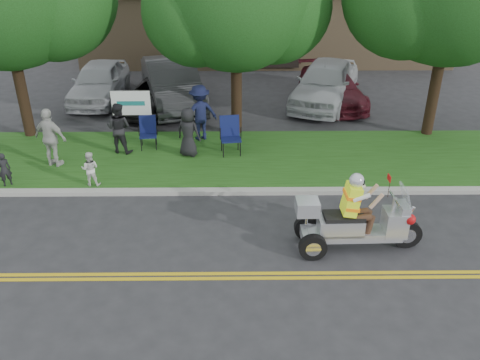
{
  "coord_description": "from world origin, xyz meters",
  "views": [
    {
      "loc": [
        0.46,
        -9.01,
        6.84
      ],
      "look_at": [
        0.57,
        2.0,
        0.97
      ],
      "focal_mm": 38.0,
      "sensor_mm": 36.0,
      "label": 1
    }
  ],
  "objects_px": {
    "parked_car_left": "(172,83)",
    "parked_car_right": "(332,88)",
    "trike_scooter": "(353,223)",
    "parked_car_far_right": "(325,83)",
    "lawn_chair_a": "(230,133)",
    "spectator_adult_right": "(51,138)",
    "parked_car_far_left": "(99,82)",
    "lawn_chair_b": "(148,130)",
    "parked_car_mid": "(158,94)",
    "spectator_adult_mid": "(119,128)"
  },
  "relations": [
    {
      "from": "spectator_adult_right",
      "to": "parked_car_far_left",
      "type": "bearing_deg",
      "value": -68.84
    },
    {
      "from": "trike_scooter",
      "to": "spectator_adult_right",
      "type": "relative_size",
      "value": 1.65
    },
    {
      "from": "lawn_chair_a",
      "to": "parked_car_right",
      "type": "relative_size",
      "value": 0.26
    },
    {
      "from": "lawn_chair_a",
      "to": "lawn_chair_b",
      "type": "relative_size",
      "value": 1.15
    },
    {
      "from": "parked_car_left",
      "to": "parked_car_mid",
      "type": "relative_size",
      "value": 1.21
    },
    {
      "from": "spectator_adult_mid",
      "to": "parked_car_left",
      "type": "bearing_deg",
      "value": -90.06
    },
    {
      "from": "lawn_chair_a",
      "to": "trike_scooter",
      "type": "bearing_deg",
      "value": -68.74
    },
    {
      "from": "lawn_chair_b",
      "to": "parked_car_right",
      "type": "height_order",
      "value": "parked_car_right"
    },
    {
      "from": "spectator_adult_right",
      "to": "parked_car_left",
      "type": "relative_size",
      "value": 0.33
    },
    {
      "from": "lawn_chair_a",
      "to": "spectator_adult_right",
      "type": "relative_size",
      "value": 0.65
    },
    {
      "from": "parked_car_right",
      "to": "lawn_chair_a",
      "type": "bearing_deg",
      "value": -139.87
    },
    {
      "from": "parked_car_left",
      "to": "parked_car_right",
      "type": "bearing_deg",
      "value": -14.15
    },
    {
      "from": "parked_car_far_right",
      "to": "parked_car_mid",
      "type": "bearing_deg",
      "value": -153.3
    },
    {
      "from": "parked_car_far_left",
      "to": "parked_car_mid",
      "type": "relative_size",
      "value": 1.02
    },
    {
      "from": "spectator_adult_mid",
      "to": "parked_car_left",
      "type": "xyz_separation_m",
      "value": [
        1.14,
        4.65,
        -0.03
      ]
    },
    {
      "from": "lawn_chair_a",
      "to": "parked_car_far_left",
      "type": "xyz_separation_m",
      "value": [
        -5.3,
        5.32,
        0.01
      ]
    },
    {
      "from": "trike_scooter",
      "to": "parked_car_right",
      "type": "xyz_separation_m",
      "value": [
        1.22,
        9.85,
        -0.02
      ]
    },
    {
      "from": "parked_car_right",
      "to": "trike_scooter",
      "type": "bearing_deg",
      "value": -107.23
    },
    {
      "from": "trike_scooter",
      "to": "parked_car_mid",
      "type": "bearing_deg",
      "value": 119.82
    },
    {
      "from": "trike_scooter",
      "to": "parked_car_left",
      "type": "distance_m",
      "value": 10.97
    },
    {
      "from": "parked_car_mid",
      "to": "parked_car_left",
      "type": "bearing_deg",
      "value": 57.82
    },
    {
      "from": "trike_scooter",
      "to": "parked_car_far_left",
      "type": "bearing_deg",
      "value": 126.64
    },
    {
      "from": "parked_car_mid",
      "to": "parked_car_far_left",
      "type": "bearing_deg",
      "value": 168.9
    },
    {
      "from": "parked_car_left",
      "to": "spectator_adult_mid",
      "type": "bearing_deg",
      "value": -119.18
    },
    {
      "from": "spectator_adult_mid",
      "to": "parked_car_mid",
      "type": "relative_size",
      "value": 0.36
    },
    {
      "from": "trike_scooter",
      "to": "parked_car_right",
      "type": "relative_size",
      "value": 0.66
    },
    {
      "from": "parked_car_far_left",
      "to": "lawn_chair_b",
      "type": "bearing_deg",
      "value": -59.67
    },
    {
      "from": "lawn_chair_b",
      "to": "parked_car_right",
      "type": "distance_m",
      "value": 7.94
    },
    {
      "from": "trike_scooter",
      "to": "parked_car_left",
      "type": "xyz_separation_m",
      "value": [
        -5.08,
        9.72,
        0.21
      ]
    },
    {
      "from": "spectator_adult_right",
      "to": "parked_car_right",
      "type": "bearing_deg",
      "value": -127.76
    },
    {
      "from": "lawn_chair_a",
      "to": "parked_car_mid",
      "type": "relative_size",
      "value": 0.26
    },
    {
      "from": "trike_scooter",
      "to": "parked_car_far_left",
      "type": "relative_size",
      "value": 0.65
    },
    {
      "from": "spectator_adult_mid",
      "to": "parked_car_far_right",
      "type": "height_order",
      "value": "parked_car_far_right"
    },
    {
      "from": "lawn_chair_a",
      "to": "parked_car_right",
      "type": "xyz_separation_m",
      "value": [
        4.0,
        4.83,
        -0.11
      ]
    },
    {
      "from": "lawn_chair_a",
      "to": "spectator_adult_mid",
      "type": "bearing_deg",
      "value": 171.46
    },
    {
      "from": "parked_car_far_left",
      "to": "parked_car_right",
      "type": "height_order",
      "value": "parked_car_far_left"
    },
    {
      "from": "spectator_adult_right",
      "to": "parked_car_far_right",
      "type": "bearing_deg",
      "value": -127.18
    },
    {
      "from": "parked_car_far_left",
      "to": "parked_car_left",
      "type": "height_order",
      "value": "parked_car_left"
    },
    {
      "from": "parked_car_mid",
      "to": "spectator_adult_right",
      "type": "bearing_deg",
      "value": -102.38
    },
    {
      "from": "lawn_chair_b",
      "to": "parked_car_left",
      "type": "xyz_separation_m",
      "value": [
        0.32,
        4.25,
        0.2
      ]
    },
    {
      "from": "trike_scooter",
      "to": "parked_car_far_right",
      "type": "bearing_deg",
      "value": 83.29
    },
    {
      "from": "spectator_adult_right",
      "to": "parked_car_right",
      "type": "xyz_separation_m",
      "value": [
        9.22,
        5.72,
        -0.35
      ]
    },
    {
      "from": "parked_car_left",
      "to": "parked_car_far_right",
      "type": "height_order",
      "value": "parked_car_left"
    },
    {
      "from": "lawn_chair_b",
      "to": "parked_car_far_left",
      "type": "xyz_separation_m",
      "value": [
        -2.68,
        4.88,
        0.09
      ]
    },
    {
      "from": "spectator_adult_right",
      "to": "spectator_adult_mid",
      "type": "bearing_deg",
      "value": -131.56
    },
    {
      "from": "spectator_adult_mid",
      "to": "spectator_adult_right",
      "type": "xyz_separation_m",
      "value": [
        -1.77,
        -0.94,
        0.09
      ]
    },
    {
      "from": "parked_car_far_left",
      "to": "parked_car_left",
      "type": "relative_size",
      "value": 0.85
    },
    {
      "from": "parked_car_right",
      "to": "parked_car_far_right",
      "type": "xyz_separation_m",
      "value": [
        -0.3,
        -0.06,
        0.22
      ]
    },
    {
      "from": "spectator_adult_right",
      "to": "lawn_chair_a",
      "type": "bearing_deg",
      "value": -149.84
    },
    {
      "from": "lawn_chair_b",
      "to": "parked_car_far_right",
      "type": "height_order",
      "value": "parked_car_far_right"
    }
  ]
}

